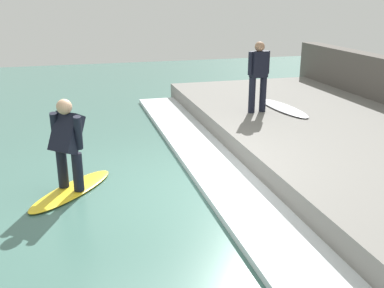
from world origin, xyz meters
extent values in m
plane|color=#426B60|center=(0.00, 0.00, 0.00)|extent=(28.00, 28.00, 0.00)
cube|color=slate|center=(3.77, 0.00, 0.23)|extent=(4.40, 12.61, 0.45)
cube|color=silver|center=(1.07, 0.00, 0.05)|extent=(1.00, 11.98, 0.10)
ellipsoid|color=yellow|center=(-1.41, 0.20, 0.03)|extent=(1.58, 1.71, 0.06)
cylinder|color=black|center=(-1.29, 0.10, 0.37)|extent=(0.16, 0.16, 0.61)
cylinder|color=black|center=(-1.52, 0.30, 0.37)|extent=(0.16, 0.16, 0.61)
cube|color=black|center=(-1.41, 0.20, 0.98)|extent=(0.61, 0.62, 0.65)
sphere|color=tan|center=(-1.41, 0.20, 1.39)|extent=(0.23, 0.23, 0.23)
cylinder|color=black|center=(-1.24, 0.05, 1.02)|extent=(0.12, 0.22, 0.55)
cylinder|color=black|center=(-1.58, 0.35, 1.02)|extent=(0.12, 0.22, 0.55)
cylinder|color=black|center=(2.86, 2.54, 0.85)|extent=(0.15, 0.15, 0.79)
cylinder|color=black|center=(2.58, 2.50, 0.85)|extent=(0.15, 0.15, 0.79)
cube|color=black|center=(2.72, 2.52, 1.53)|extent=(0.39, 0.27, 0.57)
sphere|color=#A87A5B|center=(2.72, 2.52, 1.91)|extent=(0.22, 0.22, 0.22)
cylinder|color=black|center=(2.93, 2.55, 1.56)|extent=(0.11, 0.11, 0.50)
cylinder|color=black|center=(2.51, 2.49, 1.56)|extent=(0.11, 0.11, 0.50)
ellipsoid|color=silver|center=(3.43, 2.60, 0.48)|extent=(0.65, 1.94, 0.06)
camera|label=1|loc=(-1.27, -6.61, 3.01)|focal=42.00mm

